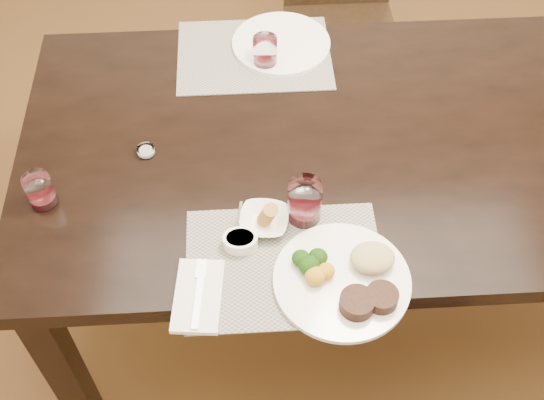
{
  "coord_description": "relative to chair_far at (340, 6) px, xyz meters",
  "views": [
    {
      "loc": [
        -0.39,
        -1.26,
        2.09
      ],
      "look_at": [
        -0.33,
        -0.25,
        0.82
      ],
      "focal_mm": 45.0,
      "sensor_mm": 36.0,
      "label": 1
    }
  ],
  "objects": [
    {
      "name": "placemat_near",
      "position": [
        -0.31,
        -1.33,
        0.25
      ],
      "size": [
        0.46,
        0.34,
        0.0
      ],
      "primitive_type": "cube",
      "color": "gray",
      "rests_on": "dining_table"
    },
    {
      "name": "napkin_fork",
      "position": [
        -0.51,
        -1.4,
        0.26
      ],
      "size": [
        0.12,
        0.2,
        0.02
      ],
      "rotation": [
        0.0,
        0.0,
        -0.1
      ],
      "color": "white",
      "rests_on": "placemat_near"
    },
    {
      "name": "chair_far",
      "position": [
        0.0,
        0.0,
        0.0
      ],
      "size": [
        0.42,
        0.42,
        0.9
      ],
      "color": "black",
      "rests_on": "ground"
    },
    {
      "name": "sauce_ramekin",
      "position": [
        -0.41,
        -1.27,
        0.27
      ],
      "size": [
        0.08,
        0.12,
        0.07
      ],
      "rotation": [
        0.0,
        0.0,
        -0.25
      ],
      "color": "white",
      "rests_on": "placemat_near"
    },
    {
      "name": "dining_table",
      "position": [
        0.0,
        -0.93,
        0.16
      ],
      "size": [
        2.0,
        1.0,
        0.75
      ],
      "color": "black",
      "rests_on": "ground"
    },
    {
      "name": "far_plate",
      "position": [
        -0.27,
        -0.53,
        0.26
      ],
      "size": [
        0.3,
        0.3,
        0.01
      ],
      "primitive_type": "cylinder",
      "color": "white",
      "rests_on": "placemat_far"
    },
    {
      "name": "wine_glass_far",
      "position": [
        -0.32,
        -0.62,
        0.29
      ],
      "size": [
        0.07,
        0.07,
        0.1
      ],
      "rotation": [
        0.0,
        0.0,
        -0.21
      ],
      "color": "white",
      "rests_on": "placemat_far"
    },
    {
      "name": "salt_cellar",
      "position": [
        -0.65,
        -0.95,
        0.26
      ],
      "size": [
        0.05,
        0.05,
        0.02
      ],
      "rotation": [
        0.0,
        0.0,
        -0.39
      ],
      "color": "white",
      "rests_on": "dining_table"
    },
    {
      "name": "cracker_bowl",
      "position": [
        -0.35,
        -1.21,
        0.27
      ],
      "size": [
        0.14,
        0.14,
        0.05
      ],
      "rotation": [
        0.0,
        0.0,
        -0.16
      ],
      "color": "white",
      "rests_on": "placemat_near"
    },
    {
      "name": "dinner_plate",
      "position": [
        -0.17,
        -1.39,
        0.27
      ],
      "size": [
        0.32,
        0.32,
        0.06
      ],
      "rotation": [
        0.0,
        0.0,
        -0.22
      ],
      "color": "white",
      "rests_on": "placemat_near"
    },
    {
      "name": "ground_plane",
      "position": [
        0.0,
        -0.93,
        -0.5
      ],
      "size": [
        4.5,
        4.5,
        0.0
      ],
      "primitive_type": "plane",
      "color": "#4F3619",
      "rests_on": "ground"
    },
    {
      "name": "wine_glass_near",
      "position": [
        -0.25,
        -1.19,
        0.3
      ],
      "size": [
        0.08,
        0.08,
        0.11
      ],
      "rotation": [
        0.0,
        0.0,
        0.22
      ],
      "color": "white",
      "rests_on": "placemat_near"
    },
    {
      "name": "placemat_far",
      "position": [
        -0.35,
        -0.57,
        0.25
      ],
      "size": [
        0.46,
        0.34,
        0.0
      ],
      "primitive_type": "cube",
      "color": "gray",
      "rests_on": "dining_table"
    },
    {
      "name": "steak_knife",
      "position": [
        -0.11,
        -1.41,
        0.26
      ],
      "size": [
        0.05,
        0.21,
        0.01
      ],
      "rotation": [
        0.0,
        0.0,
        0.29
      ],
      "color": "silver",
      "rests_on": "placemat_near"
    },
    {
      "name": "wine_glass_side",
      "position": [
        -0.9,
        -1.1,
        0.29
      ],
      "size": [
        0.07,
        0.07,
        0.09
      ],
      "rotation": [
        0.0,
        0.0,
        -0.04
      ],
      "color": "white",
      "rests_on": "dining_table"
    }
  ]
}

